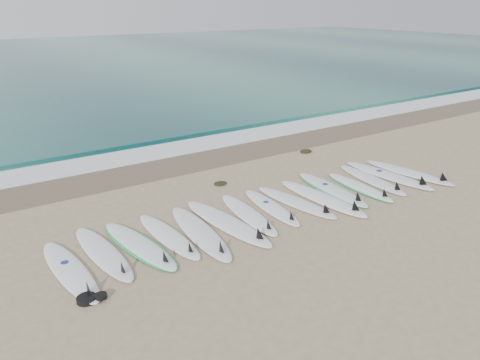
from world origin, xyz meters
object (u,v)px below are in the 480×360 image
surfboard_7 (272,207)px  surfboard_0 (71,271)px  leash_coil (90,298)px  surfboard_14 (411,173)px

surfboard_7 → surfboard_0: bearing=-171.2°
surfboard_0 → leash_coil: size_ratio=5.56×
surfboard_14 → leash_coil: 9.18m
surfboard_7 → surfboard_14: bearing=2.7°
surfboard_7 → surfboard_14: 4.59m
leash_coil → surfboard_14: bearing=5.7°
surfboard_0 → leash_coil: (0.04, -0.97, -0.01)m
surfboard_0 → leash_coil: bearing=-91.5°
surfboard_7 → surfboard_14: size_ratio=0.85×
surfboard_0 → surfboard_14: surfboard_14 is taller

